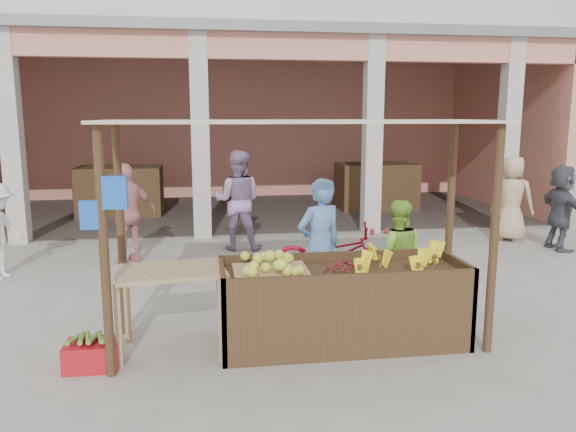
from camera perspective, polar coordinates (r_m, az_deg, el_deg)
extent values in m
plane|color=gray|center=(6.19, 0.83, -12.96)|extent=(60.00, 60.00, 0.00)
cube|color=tan|center=(17.04, -5.36, 8.69)|extent=(14.00, 0.20, 4.00)
cube|color=tan|center=(16.14, 20.80, 8.00)|extent=(0.20, 6.00, 4.00)
cube|color=tan|center=(11.38, -3.88, 16.82)|extent=(14.00, 0.30, 0.50)
cube|color=slate|center=(14.24, -4.85, 16.88)|extent=(14.40, 6.40, 0.20)
cube|color=beige|center=(11.83, -26.23, 7.06)|extent=(0.35, 0.35, 4.00)
cube|color=beige|center=(11.27, -8.89, 7.87)|extent=(0.35, 0.35, 4.00)
cube|color=beige|center=(11.78, 8.56, 7.97)|extent=(0.35, 0.35, 4.00)
cube|color=beige|center=(12.97, 21.47, 7.58)|extent=(0.35, 0.35, 4.00)
cube|color=#4C321E|center=(14.38, -16.66, 2.44)|extent=(2.00, 1.20, 1.20)
cube|color=#4C321E|center=(14.90, 8.93, 3.00)|extent=(2.00, 1.20, 1.20)
cube|color=#4C321E|center=(6.14, 5.51, -9.19)|extent=(2.60, 0.95, 0.80)
cylinder|color=#4C321E|center=(5.40, -18.16, -3.79)|extent=(0.09, 0.09, 2.35)
cylinder|color=#4C321E|center=(6.04, 20.19, -2.46)|extent=(0.09, 0.09, 2.35)
cylinder|color=#4C321E|center=(6.41, -16.61, -1.55)|extent=(0.09, 0.09, 2.35)
cylinder|color=#4C321E|center=(6.96, 16.10, -0.62)|extent=(0.09, 0.09, 2.35)
cube|color=beige|center=(5.78, 1.26, 9.58)|extent=(4.00, 1.35, 0.03)
cube|color=blue|center=(5.27, -17.21, 2.31)|extent=(0.22, 0.08, 0.30)
cube|color=blue|center=(5.34, -19.43, 0.11)|extent=(0.18, 0.07, 0.26)
cube|color=tan|center=(5.82, -1.75, -5.79)|extent=(0.77, 0.67, 0.06)
ellipsoid|color=yellow|center=(5.79, -1.75, -4.82)|extent=(0.66, 0.57, 0.14)
ellipsoid|color=maroon|center=(5.94, 5.68, -5.03)|extent=(0.48, 0.39, 0.15)
cube|color=tan|center=(5.88, -11.83, -5.52)|extent=(1.18, 0.87, 0.04)
cube|color=tan|center=(5.77, -16.84, -10.65)|extent=(0.06, 0.06, 0.84)
cube|color=tan|center=(5.71, -6.80, -10.51)|extent=(0.06, 0.06, 0.84)
cube|color=tan|center=(6.36, -16.02, -8.66)|extent=(0.06, 0.06, 0.84)
cube|color=tan|center=(6.30, -6.97, -8.51)|extent=(0.06, 0.06, 0.84)
cube|color=#B4131E|center=(5.94, -19.27, -13.19)|extent=(0.51, 0.37, 0.26)
ellipsoid|color=maroon|center=(11.66, 8.59, -0.63)|extent=(0.39, 0.39, 0.53)
ellipsoid|color=maroon|center=(11.80, 9.98, -0.55)|extent=(0.39, 0.39, 0.53)
imported|color=#5B8DCF|center=(6.95, 3.22, -2.59)|extent=(0.80, 0.70, 1.79)
imported|color=#92CE40|center=(7.19, 10.99, -3.62)|extent=(0.77, 0.54, 1.48)
imported|color=maroon|center=(8.09, 4.57, -3.84)|extent=(1.02, 1.91, 0.95)
imported|color=#CD8385|center=(9.63, -15.92, 0.57)|extent=(1.17, 1.06, 1.78)
imported|color=tan|center=(11.75, 21.79, 2.10)|extent=(1.05, 1.03, 1.85)
imported|color=#44454E|center=(11.32, 26.01, 0.98)|extent=(0.68, 1.54, 1.65)
imported|color=gray|center=(10.21, -5.14, 2.04)|extent=(1.06, 0.74, 1.98)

